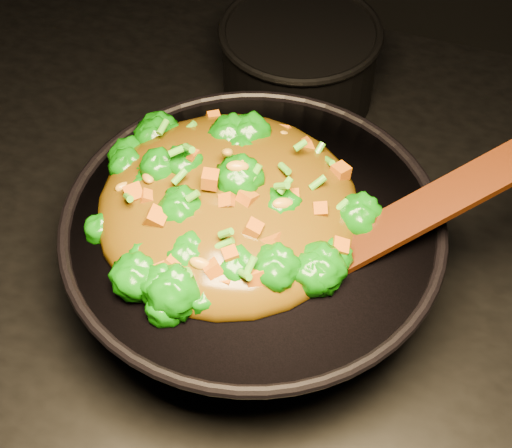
% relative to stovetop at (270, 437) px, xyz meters
% --- Properties ---
extents(stovetop, '(1.20, 0.90, 0.90)m').
position_rel_stovetop_xyz_m(stovetop, '(0.00, 0.00, 0.00)').
color(stovetop, black).
rests_on(stovetop, ground).
extents(wok, '(0.41, 0.41, 0.10)m').
position_rel_stovetop_xyz_m(wok, '(-0.02, -0.03, 0.50)').
color(wok, black).
rests_on(wok, stovetop).
extents(stir_fry, '(0.34, 0.34, 0.09)m').
position_rel_stovetop_xyz_m(stir_fry, '(-0.04, -0.03, 0.60)').
color(stir_fry, '#0E6707').
rests_on(stir_fry, wok).
extents(spatula, '(0.23, 0.19, 0.11)m').
position_rel_stovetop_xyz_m(spatula, '(0.16, 0.02, 0.60)').
color(spatula, '#331307').
rests_on(spatula, wok).
extents(back_pot, '(0.23, 0.23, 0.11)m').
position_rel_stovetop_xyz_m(back_pot, '(-0.06, 0.27, 0.51)').
color(back_pot, black).
rests_on(back_pot, stovetop).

